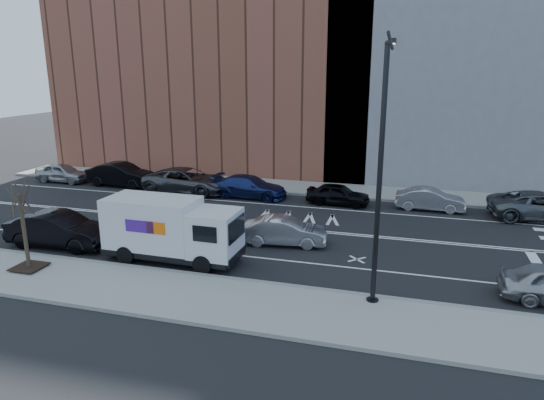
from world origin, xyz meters
The scene contains 19 objects.
ground centered at (0.00, 0.00, 0.00)m, with size 120.00×120.00×0.00m, color black.
sidewalk_near centered at (0.00, -8.80, 0.07)m, with size 44.00×3.60×0.15m, color gray.
sidewalk_far centered at (0.00, 8.80, 0.07)m, with size 44.00×3.60×0.15m, color gray.
curb_near centered at (0.00, -7.00, 0.08)m, with size 44.00×0.25×0.17m, color gray.
curb_far centered at (0.00, 7.00, 0.08)m, with size 44.00×0.25×0.17m, color gray.
road_markings centered at (0.00, 0.00, 0.00)m, with size 40.00×8.60×0.01m, color white, non-canonical shape.
bldg_brick centered at (-8.00, 15.60, 11.00)m, with size 26.00×10.00×22.00m, color brown.
streetlight centered at (7.00, -6.91, 5.08)m, with size 0.44×4.02×9.34m.
street_tree centered at (-7.00, -8.40, 1.45)m, with size 1.20×1.20×3.75m.
fedex_van centered at (-1.84, -5.60, 1.45)m, with size 6.11×2.27×2.77m.
far_parked_a centered at (-16.80, 6.01, 0.70)m, with size 1.65×4.09×1.39m, color #99999D.
far_parked_b centered at (-11.85, 6.10, 0.83)m, with size 1.76×5.05×1.66m, color black.
far_parked_c centered at (-6.47, 5.62, 0.83)m, with size 2.77×6.00×1.67m, color #424449.
far_parked_d centered at (-2.00, 5.61, 0.72)m, with size 2.00×4.93×1.43m, color navy.
far_parked_e centered at (3.84, 5.44, 0.66)m, with size 1.57×3.90×1.33m, color black.
far_parked_f centered at (9.30, 5.74, 0.66)m, with size 1.40×4.01×1.32m, color #A09FA4.
far_parked_g centered at (15.25, 5.49, 0.78)m, with size 2.58×5.59×1.55m, color #51555A.
driving_sedan centered at (2.40, -2.30, 0.67)m, with size 1.41×4.04×1.33m, color #ABACB0.
near_parked_rear_a centered at (-7.79, -5.48, 0.82)m, with size 1.74×5.00×1.65m, color black.
Camera 1 is at (7.88, -23.62, 8.21)m, focal length 32.00 mm.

